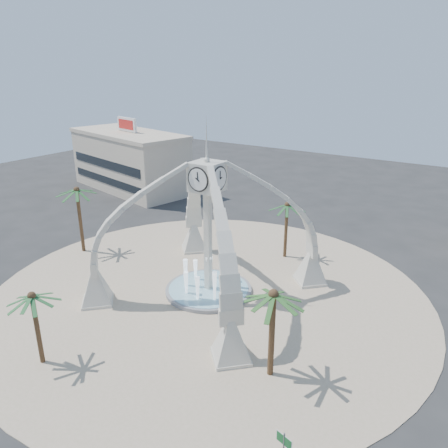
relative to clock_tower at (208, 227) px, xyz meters
The scene contains 10 objects.
ground 6.49m from the clock_tower, 90.00° to the left, with size 140.00×140.00×0.00m, color #282828.
plaza 6.46m from the clock_tower, 90.00° to the left, with size 40.00×40.00×0.06m, color #BFA68E.
clock_tower is the anchor object (origin of this frame).
fountain 6.20m from the clock_tower, 90.00° to the left, with size 8.00×8.00×3.62m.
building_nw 38.87m from the clock_tower, 145.49° to the left, with size 23.75×13.73×11.90m.
palm_east 12.41m from the clock_tower, 34.47° to the right, with size 5.38×5.38×7.02m.
palm_west 17.35m from the clock_tower, behind, with size 4.43×4.43×8.01m.
palm_north 11.35m from the clock_tower, 77.96° to the left, with size 4.81×4.81×6.73m.
palm_south 15.43m from the clock_tower, 104.48° to the right, with size 4.55×4.55×6.05m.
street_sign 20.36m from the clock_tower, 43.31° to the right, with size 1.01×0.30×2.82m.
Camera 1 is at (21.24, -29.16, 19.98)m, focal length 35.00 mm.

